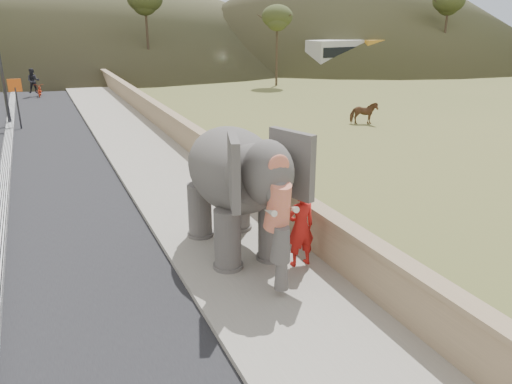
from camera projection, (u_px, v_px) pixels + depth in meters
ground at (251, 271)px, 10.68m from camera, size 160.00×160.00×0.00m
road at (6, 173)px, 17.38m from camera, size 7.00×120.00×0.03m
median at (5, 170)px, 17.35m from camera, size 0.35×120.00×0.22m
walkway at (149, 156)px, 19.27m from camera, size 3.00×120.00×0.15m
parapet at (189, 140)px, 19.75m from camera, size 0.30×120.00×1.10m
lamppost at (1, 23)px, 23.31m from camera, size 1.76×0.36×8.00m
signboard at (16, 95)px, 23.64m from camera, size 0.60×0.08×2.40m
cow at (364, 113)px, 25.13m from camera, size 1.47×1.13×1.13m
distant_car at (255, 65)px, 48.30m from camera, size 4.56×3.20×1.44m
bus_white at (358, 56)px, 48.51m from camera, size 11.21×3.71×3.10m
bus_orange at (406, 55)px, 49.87m from camera, size 11.05×2.75×3.10m
hill_far at (87, 3)px, 70.62m from camera, size 80.00×80.00×14.00m
elephant_and_man at (234, 187)px, 11.00m from camera, size 2.29×4.03×2.91m
motorcyclist at (37, 86)px, 33.77m from camera, size 1.11×1.71×1.89m
trees at (102, 34)px, 36.46m from camera, size 48.55×44.56×9.09m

